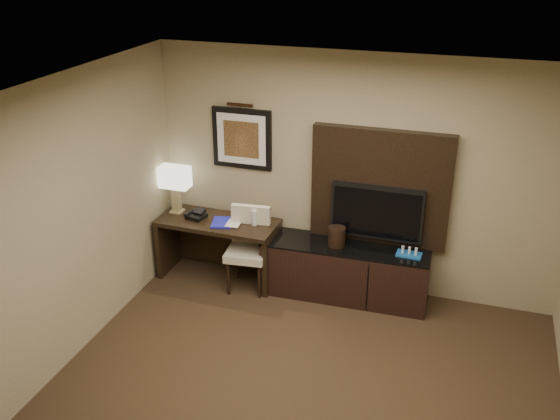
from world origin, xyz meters
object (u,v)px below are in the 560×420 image
at_px(credenza, 344,271).
at_px(table_lamp, 176,190).
at_px(desk, 219,249).
at_px(minibar_tray, 409,251).
at_px(tv, 377,212).
at_px(desk_phone, 196,214).
at_px(water_bottle, 254,218).
at_px(desk_chair, 247,252).
at_px(ice_bucket, 337,237).

distance_m(credenza, table_lamp, 2.17).
bearing_deg(desk, table_lamp, 173.47).
bearing_deg(desk, credenza, 3.11).
bearing_deg(minibar_tray, credenza, 179.15).
bearing_deg(tv, table_lamp, -177.20).
bearing_deg(tv, desk_phone, -174.27).
bearing_deg(water_bottle, desk, -177.39).
bearing_deg(water_bottle, tv, 7.14).
distance_m(desk, tv, 1.92).
height_order(credenza, water_bottle, water_bottle).
bearing_deg(desk_chair, tv, 7.04).
relative_size(desk_chair, minibar_tray, 3.53).
height_order(credenza, table_lamp, table_lamp).
bearing_deg(desk_chair, credenza, 3.48).
bearing_deg(desk_phone, ice_bucket, 12.84).
bearing_deg(desk_chair, table_lamp, 161.53).
distance_m(credenza, water_bottle, 1.18).
height_order(desk_chair, table_lamp, table_lamp).
bearing_deg(desk_phone, table_lamp, 173.95).
bearing_deg(water_bottle, desk_phone, -177.00).
xyz_separation_m(table_lamp, minibar_tray, (2.75, -0.04, -0.34)).
xyz_separation_m(tv, water_bottle, (-1.36, -0.17, -0.18)).
bearing_deg(credenza, desk_phone, -179.51).
bearing_deg(tv, credenza, -154.68).
xyz_separation_m(desk_chair, water_bottle, (0.03, 0.16, 0.37)).
height_order(credenza, desk_chair, desk_chair).
height_order(water_bottle, minibar_tray, water_bottle).
bearing_deg(minibar_tray, ice_bucket, -179.09).
xyz_separation_m(water_bottle, ice_bucket, (0.96, 0.01, -0.09)).
distance_m(desk_phone, ice_bucket, 1.66).
bearing_deg(desk_chair, desk_phone, 163.80).
xyz_separation_m(credenza, minibar_tray, (0.69, -0.01, 0.37)).
bearing_deg(water_bottle, table_lamp, 176.86).
xyz_separation_m(credenza, ice_bucket, (-0.10, -0.02, 0.43)).
relative_size(tv, table_lamp, 1.79).
height_order(desk, tv, tv).
height_order(credenza, desk_phone, desk_phone).
distance_m(water_bottle, ice_bucket, 0.96).
bearing_deg(credenza, table_lamp, 177.63).
relative_size(credenza, desk_chair, 1.97).
bearing_deg(desk_chair, ice_bucket, 3.15).
height_order(credenza, tv, tv).
height_order(credenza, minibar_tray, minibar_tray).
bearing_deg(desk, tv, 7.23).
bearing_deg(minibar_tray, desk, -178.96).
relative_size(credenza, tv, 1.85).
height_order(tv, desk_chair, tv).
bearing_deg(ice_bucket, minibar_tray, 0.91).
height_order(table_lamp, minibar_tray, table_lamp).
height_order(credenza, ice_bucket, ice_bucket).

